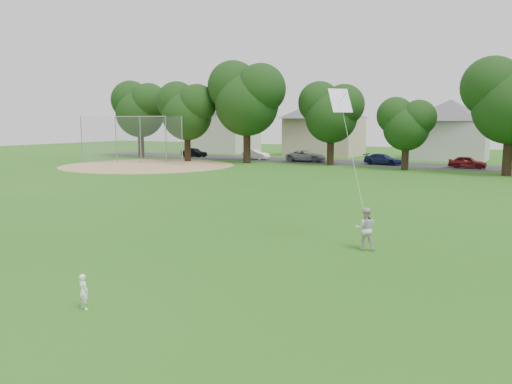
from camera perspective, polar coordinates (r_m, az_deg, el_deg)
The scene contains 10 objects.
ground at distance 15.81m, azimuth -9.61°, elevation -8.70°, with size 160.00×160.00×0.00m, color #235C15.
street at distance 54.71m, azimuth 19.47°, elevation 2.81°, with size 90.00×7.00×0.01m, color #2D2D30.
dirt_infield at distance 53.53m, azimuth -12.21°, elevation 2.99°, with size 18.00×18.00×0.02m, color #9E7F51.
toddler at distance 13.00m, azimuth -19.11°, elevation -10.70°, with size 0.32×0.21×0.88m, color white.
older_boy at distance 18.12m, azimuth 12.38°, elevation -4.12°, with size 0.74×0.58×1.53m, color beige.
kite at distance 17.99m, azimuth 11.02°, elevation 3.63°, with size 1.04×1.03×4.66m.
baseball_backstop at distance 56.62m, azimuth -13.33°, elevation 5.81°, with size 11.33×4.47×5.13m.
tree_row at distance 48.76m, azimuth 17.27°, elevation 9.96°, with size 79.62×8.98×11.55m.
parked_cars at distance 56.13m, azimuth 9.87°, elevation 3.90°, with size 46.81×2.65×1.28m.
house_row at distance 64.55m, azimuth 20.42°, elevation 7.78°, with size 75.79×13.53×10.61m.
Camera 1 is at (9.66, -11.66, 4.51)m, focal length 35.00 mm.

